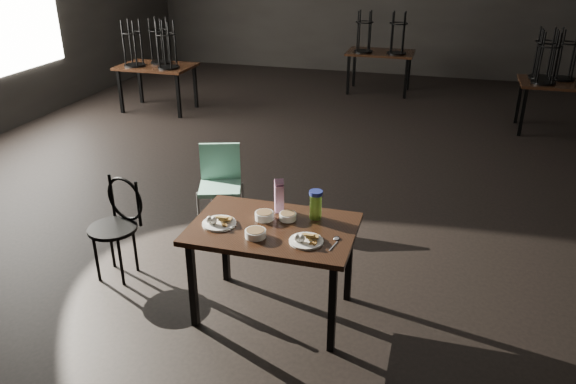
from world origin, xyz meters
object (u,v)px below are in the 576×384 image
(water_bottle, at_px, (316,204))
(bentwood_chair, at_px, (118,220))
(juice_carton, at_px, (279,196))
(main_table, at_px, (273,236))
(school_chair, at_px, (220,180))

(water_bottle, xyz_separation_m, bentwood_chair, (-1.69, -0.03, -0.35))
(juice_carton, height_order, bentwood_chair, juice_carton)
(juice_carton, bearing_deg, bentwood_chair, -177.20)
(water_bottle, bearing_deg, main_table, -140.66)
(juice_carton, relative_size, bentwood_chair, 0.31)
(juice_carton, relative_size, water_bottle, 1.22)
(water_bottle, distance_m, school_chair, 1.58)
(main_table, relative_size, water_bottle, 5.43)
(water_bottle, relative_size, bentwood_chair, 0.26)
(school_chair, bearing_deg, main_table, -71.34)
(main_table, height_order, water_bottle, water_bottle)
(main_table, xyz_separation_m, school_chair, (-0.92, 1.21, -0.16))
(main_table, xyz_separation_m, bentwood_chair, (-1.42, 0.18, -0.16))
(main_table, relative_size, bentwood_chair, 1.40)
(water_bottle, bearing_deg, juice_carton, 173.15)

